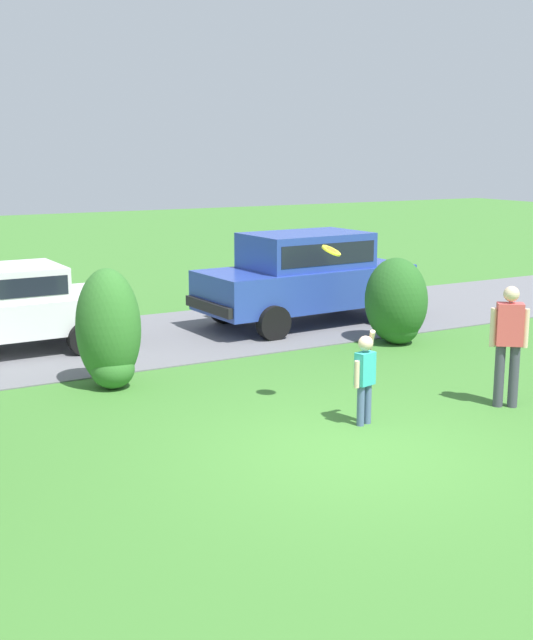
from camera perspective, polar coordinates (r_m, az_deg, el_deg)
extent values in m
plane|color=#3D752D|center=(10.19, 6.03, -9.04)|extent=(80.00, 80.00, 0.00)
cube|color=slate|center=(16.12, -8.47, -1.32)|extent=(28.00, 4.40, 0.02)
ellipsoid|color=#33702B|center=(12.88, -10.85, -0.52)|extent=(0.98, 1.09, 1.84)
ellipsoid|color=#33702B|center=(12.88, -10.57, -3.33)|extent=(0.68, 0.68, 0.61)
ellipsoid|color=#286023|center=(15.75, 8.92, 1.34)|extent=(1.12, 1.28, 1.62)
ellipsoid|color=#286023|center=(15.75, 9.10, -0.40)|extent=(0.77, 0.77, 0.69)
cube|color=white|center=(15.49, -17.15, 2.55)|extent=(1.71, 1.65, 0.56)
cube|color=black|center=(15.49, -17.15, 2.55)|extent=(1.57, 1.66, 0.34)
cylinder|color=black|center=(15.04, -12.43, -1.27)|extent=(0.60, 0.23, 0.60)
cylinder|color=black|center=(16.80, -14.43, -0.02)|extent=(0.60, 0.23, 0.60)
cube|color=black|center=(16.12, -10.68, 0.46)|extent=(0.15, 1.75, 0.20)
cube|color=#28429E|center=(17.27, 2.69, 2.33)|extent=(4.59, 2.06, 0.80)
cube|color=#28429E|center=(17.16, 2.72, 4.84)|extent=(2.55, 1.74, 0.72)
cube|color=black|center=(17.16, 2.72, 4.84)|extent=(2.36, 1.75, 0.43)
cylinder|color=black|center=(15.82, 0.49, -0.21)|extent=(0.69, 0.25, 0.68)
cylinder|color=black|center=(17.40, -2.87, 0.86)|extent=(0.69, 0.25, 0.68)
cylinder|color=black|center=(17.46, 8.21, 0.79)|extent=(0.69, 0.25, 0.68)
cylinder|color=black|center=(18.90, 4.51, 1.70)|extent=(0.69, 0.25, 0.68)
cube|color=black|center=(16.11, -4.00, 0.92)|extent=(0.21, 1.75, 0.20)
cube|color=black|center=(18.69, 8.45, 2.31)|extent=(0.21, 1.75, 0.20)
cylinder|color=#4C608C|center=(11.05, 6.51, -5.88)|extent=(0.10, 0.10, 0.55)
cylinder|color=#4C608C|center=(11.15, 6.99, -5.73)|extent=(0.10, 0.10, 0.55)
cube|color=#33B2B2|center=(10.96, 6.81, -3.34)|extent=(0.29, 0.21, 0.44)
sphere|color=beige|center=(10.88, 6.85, -1.61)|extent=(0.20, 0.20, 0.20)
cylinder|color=beige|center=(11.03, 7.20, -1.54)|extent=(0.17, 0.27, 0.39)
cylinder|color=beige|center=(10.86, 6.25, -3.74)|extent=(0.07, 0.07, 0.36)
cylinder|color=yellow|center=(11.24, 4.49, 4.80)|extent=(0.30, 0.27, 0.20)
cylinder|color=orange|center=(11.24, 4.49, 4.82)|extent=(0.17, 0.15, 0.12)
cylinder|color=#3F3F4C|center=(12.19, 15.75, -3.72)|extent=(0.14, 0.14, 0.90)
cylinder|color=#3F3F4C|center=(12.22, 16.68, -3.74)|extent=(0.14, 0.14, 0.90)
cube|color=#DB4C4C|center=(12.04, 16.42, -0.28)|extent=(0.42, 0.39, 0.60)
sphere|color=beige|center=(11.96, 16.53, 1.74)|extent=(0.22, 0.22, 0.22)
cylinder|color=beige|center=(12.02, 15.37, -0.49)|extent=(0.09, 0.09, 0.55)
cylinder|color=beige|center=(12.08, 17.43, -0.54)|extent=(0.09, 0.09, 0.55)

